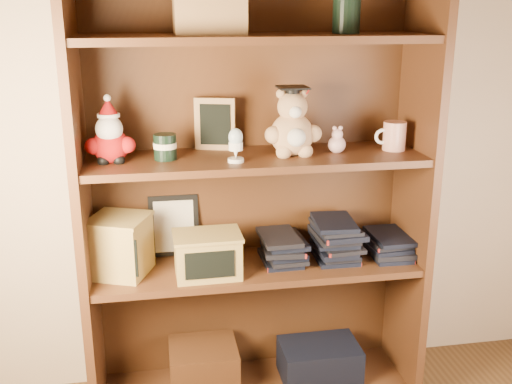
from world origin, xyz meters
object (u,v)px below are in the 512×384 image
(bookcase, at_px, (253,199))
(treats_box, at_px, (120,245))
(teacher_mug, at_px, (394,136))
(grad_teddy_bear, at_px, (292,129))

(bookcase, distance_m, treats_box, 0.49)
(teacher_mug, bearing_deg, grad_teddy_bear, -178.87)
(grad_teddy_bear, distance_m, treats_box, 0.71)
(grad_teddy_bear, bearing_deg, bookcase, 155.49)
(bookcase, bearing_deg, teacher_mug, -5.84)
(bookcase, xyz_separation_m, treats_box, (-0.47, -0.05, -0.12))
(teacher_mug, distance_m, treats_box, 1.03)
(grad_teddy_bear, bearing_deg, treats_box, 179.39)
(treats_box, bearing_deg, bookcase, 6.25)
(grad_teddy_bear, height_order, treats_box, grad_teddy_bear)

